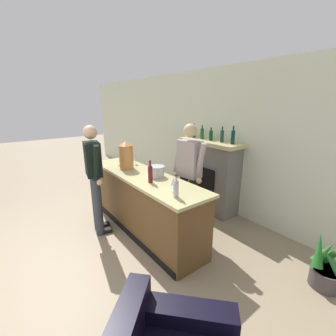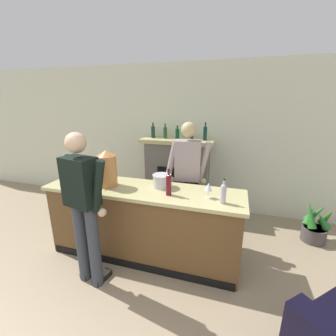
{
  "view_description": "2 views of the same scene",
  "coord_description": "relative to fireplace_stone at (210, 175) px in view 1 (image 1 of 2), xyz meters",
  "views": [
    {
      "loc": [
        2.91,
        0.32,
        2.1
      ],
      "look_at": [
        0.07,
        2.48,
        1.06
      ],
      "focal_mm": 24.0,
      "sensor_mm": 36.0,
      "label": 1
    },
    {
      "loc": [
        1.04,
        -0.41,
        2.07
      ],
      "look_at": [
        0.15,
        2.53,
        1.16
      ],
      "focal_mm": 24.0,
      "sensor_mm": 36.0,
      "label": 2
    }
  ],
  "objects": [
    {
      "name": "copper_dispenser",
      "position": [
        -0.55,
        -1.53,
        0.52
      ],
      "size": [
        0.25,
        0.29,
        0.48
      ],
      "color": "#C77F43",
      "rests_on": "bar_counter"
    },
    {
      "name": "wine_glass_back_row",
      "position": [
        0.76,
        -1.54,
        0.41
      ],
      "size": [
        0.09,
        0.09,
        0.18
      ],
      "color": "silver",
      "rests_on": "bar_counter"
    },
    {
      "name": "ice_bucket_steel",
      "position": [
        0.14,
        -1.37,
        0.36
      ],
      "size": [
        0.24,
        0.24,
        0.17
      ],
      "color": "silver",
      "rests_on": "bar_counter"
    },
    {
      "name": "wine_bottle_cabernet_heavy",
      "position": [
        -1.07,
        -1.28,
        0.41
      ],
      "size": [
        0.07,
        0.07,
        0.29
      ],
      "color": "#084325",
      "rests_on": "bar_counter"
    },
    {
      "name": "fireplace_stone",
      "position": [
        0.0,
        0.0,
        0.0
      ],
      "size": [
        1.33,
        0.52,
        1.72
      ],
      "color": "slate",
      "rests_on": "ground_plane"
    },
    {
      "name": "person_customer",
      "position": [
        -0.5,
        -2.13,
        0.27
      ],
      "size": [
        0.65,
        0.36,
        1.78
      ],
      "color": "#373D46",
      "rests_on": "ground_plane"
    },
    {
      "name": "potted_plant_corner",
      "position": [
        2.28,
        -0.44,
        -0.45
      ],
      "size": [
        0.42,
        0.42,
        0.66
      ],
      "color": "#4C4645",
      "rests_on": "ground_plane"
    },
    {
      "name": "person_bartender",
      "position": [
        0.39,
        -0.92,
        0.29
      ],
      "size": [
        0.66,
        0.34,
        1.8
      ],
      "color": "black",
      "rests_on": "ground_plane"
    },
    {
      "name": "wall_back_panel",
      "position": [
        -0.03,
        0.26,
        0.66
      ],
      "size": [
        12.0,
        0.07,
        2.75
      ],
      "color": "silver",
      "rests_on": "ground_plane"
    },
    {
      "name": "wine_bottle_rose_blush",
      "position": [
        0.3,
        -1.59,
        0.42
      ],
      "size": [
        0.07,
        0.07,
        0.32
      ],
      "color": "#5A121D",
      "rests_on": "bar_counter"
    },
    {
      "name": "bar_counter",
      "position": [
        -0.08,
        -1.49,
        -0.22
      ],
      "size": [
        2.59,
        0.68,
        0.99
      ],
      "color": "brown",
      "rests_on": "ground_plane"
    },
    {
      "name": "wine_glass_front_right",
      "position": [
        -0.69,
        -1.28,
        0.41
      ],
      "size": [
        0.07,
        0.07,
        0.18
      ],
      "color": "silver",
      "rests_on": "bar_counter"
    },
    {
      "name": "wine_bottle_riesling_slim",
      "position": [
        0.94,
        -1.64,
        0.4
      ],
      "size": [
        0.06,
        0.06,
        0.28
      ],
      "color": "#AEACBA",
      "rests_on": "bar_counter"
    }
  ]
}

